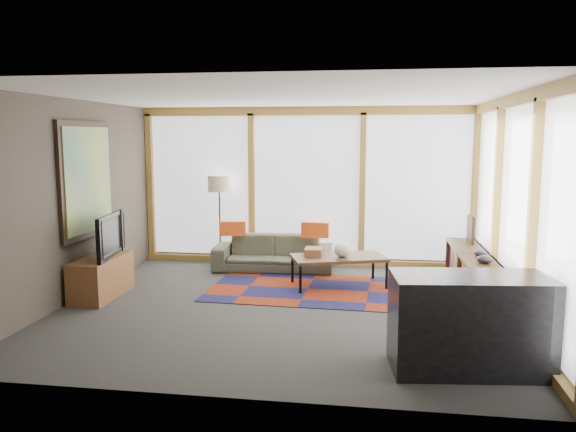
# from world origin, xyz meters

# --- Properties ---
(ground) EXTENTS (5.50, 5.50, 0.00)m
(ground) POSITION_xyz_m (0.00, 0.00, 0.00)
(ground) COLOR #32322F
(ground) RESTS_ON ground
(room_envelope) EXTENTS (5.52, 5.02, 2.62)m
(room_envelope) POSITION_xyz_m (0.49, 0.56, 1.54)
(room_envelope) COLOR #3F382E
(room_envelope) RESTS_ON ground
(rug) EXTENTS (2.78, 1.85, 0.01)m
(rug) POSITION_xyz_m (0.21, 0.87, 0.01)
(rug) COLOR maroon
(rug) RESTS_ON ground
(sofa) EXTENTS (1.92, 0.83, 0.55)m
(sofa) POSITION_xyz_m (-0.47, 1.95, 0.27)
(sofa) COLOR #333327
(sofa) RESTS_ON ground
(pillow_left) EXTENTS (0.43, 0.20, 0.23)m
(pillow_left) POSITION_xyz_m (-1.12, 1.92, 0.66)
(pillow_left) COLOR #D94F18
(pillow_left) RESTS_ON sofa
(pillow_right) EXTENTS (0.44, 0.17, 0.24)m
(pillow_right) POSITION_xyz_m (0.20, 1.93, 0.67)
(pillow_right) COLOR #D94F18
(pillow_right) RESTS_ON sofa
(floor_lamp) EXTENTS (0.38, 0.38, 1.49)m
(floor_lamp) POSITION_xyz_m (-1.40, 2.17, 0.75)
(floor_lamp) COLOR black
(floor_lamp) RESTS_ON ground
(coffee_table) EXTENTS (1.45, 1.04, 0.44)m
(coffee_table) POSITION_xyz_m (0.62, 1.11, 0.22)
(coffee_table) COLOR #372713
(coffee_table) RESTS_ON ground
(book_stack) EXTENTS (0.25, 0.31, 0.10)m
(book_stack) POSITION_xyz_m (0.26, 1.14, 0.49)
(book_stack) COLOR brown
(book_stack) RESTS_ON coffee_table
(vase) EXTENTS (0.27, 0.27, 0.21)m
(vase) POSITION_xyz_m (0.68, 1.07, 0.54)
(vase) COLOR beige
(vase) RESTS_ON coffee_table
(bookshelf) EXTENTS (0.42, 2.34, 0.58)m
(bookshelf) POSITION_xyz_m (2.43, 0.87, 0.29)
(bookshelf) COLOR #372713
(bookshelf) RESTS_ON ground
(bowl_a) EXTENTS (0.21, 0.21, 0.10)m
(bowl_a) POSITION_xyz_m (2.45, 0.28, 0.63)
(bowl_a) COLOR black
(bowl_a) RESTS_ON bookshelf
(bowl_b) EXTENTS (0.16, 0.16, 0.08)m
(bowl_b) POSITION_xyz_m (2.47, 0.69, 0.62)
(bowl_b) COLOR black
(bowl_b) RESTS_ON bookshelf
(shelf_picture) EXTENTS (0.06, 0.31, 0.40)m
(shelf_picture) POSITION_xyz_m (2.50, 1.59, 0.79)
(shelf_picture) COLOR black
(shelf_picture) RESTS_ON bookshelf
(tv_console) EXTENTS (0.45, 1.07, 0.53)m
(tv_console) POSITION_xyz_m (-2.47, 0.12, 0.27)
(tv_console) COLOR brown
(tv_console) RESTS_ON ground
(television) EXTENTS (0.26, 1.01, 0.57)m
(television) POSITION_xyz_m (-2.44, 0.16, 0.82)
(television) COLOR black
(television) RESTS_ON tv_console
(bar_counter) EXTENTS (1.46, 0.80, 0.88)m
(bar_counter) POSITION_xyz_m (1.97, -1.63, 0.44)
(bar_counter) COLOR black
(bar_counter) RESTS_ON ground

